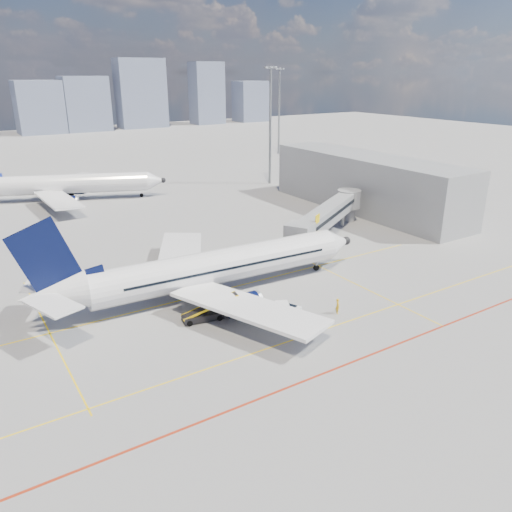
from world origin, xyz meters
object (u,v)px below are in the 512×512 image
Objects in this scene: belt_loader at (204,314)px; ramp_worker at (338,306)px; second_aircraft at (64,184)px; baggage_tug at (292,311)px; cargo_dolly at (275,310)px; main_aircraft at (208,269)px.

belt_loader is 3.57× the size of ramp_worker.
second_aircraft is 61.41m from belt_loader.
ramp_worker is (4.53, -1.96, 0.20)m from baggage_tug.
cargo_dolly is 1.95× the size of ramp_worker.
cargo_dolly is at bearing 128.88° from baggage_tug.
main_aircraft is 11.11m from baggage_tug.
cargo_dolly reaches higher than baggage_tug.
belt_loader is at bearing 176.61° from cargo_dolly.
ramp_worker is (6.21, -2.80, -0.06)m from cargo_dolly.
ramp_worker is (12.68, -6.29, 0.22)m from belt_loader.
cargo_dolly is at bearing 92.10° from ramp_worker.
ramp_worker is at bearing 0.73° from cargo_dolly.
cargo_dolly is at bearing -18.28° from belt_loader.
ramp_worker is at bearing -47.99° from baggage_tug.
ramp_worker is at bearing -47.93° from main_aircraft.
main_aircraft reaches higher than ramp_worker.
belt_loader is (-8.15, 4.33, -0.03)m from baggage_tug.
main_aircraft reaches higher than belt_loader.
ramp_worker is (12.57, -67.64, -2.36)m from second_aircraft.
belt_loader is at bearing -118.47° from main_aircraft.
main_aircraft is at bearing 68.71° from belt_loader.
second_aircraft is at bearing 36.88° from ramp_worker.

